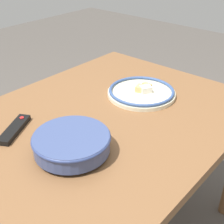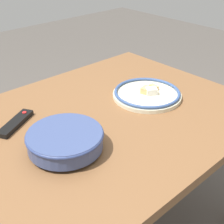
% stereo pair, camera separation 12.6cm
% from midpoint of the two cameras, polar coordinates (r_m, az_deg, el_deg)
% --- Properties ---
extents(dining_table, '(1.26, 0.98, 0.74)m').
position_cam_midpoint_polar(dining_table, '(1.36, -4.00, -3.67)').
color(dining_table, brown).
rests_on(dining_table, ground_plane).
extents(noodle_bowl, '(0.27, 0.27, 0.07)m').
position_cam_midpoint_polar(noodle_bowl, '(1.09, -10.70, -5.64)').
color(noodle_bowl, '#384775').
rests_on(noodle_bowl, dining_table).
extents(food_plate, '(0.32, 0.32, 0.05)m').
position_cam_midpoint_polar(food_plate, '(1.47, 2.98, 3.59)').
color(food_plate, beige).
rests_on(food_plate, dining_table).
extents(tv_remote, '(0.19, 0.14, 0.02)m').
position_cam_midpoint_polar(tv_remote, '(1.28, -20.15, -3.06)').
color(tv_remote, black).
rests_on(tv_remote, dining_table).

